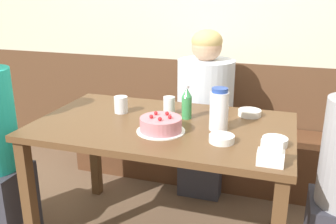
{
  "coord_description": "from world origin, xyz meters",
  "views": [
    {
      "loc": [
        0.61,
        -1.8,
        1.44
      ],
      "look_at": [
        0.01,
        0.05,
        0.79
      ],
      "focal_mm": 40.0,
      "sensor_mm": 36.0,
      "label": 1
    }
  ],
  "objects": [
    {
      "name": "bowl_rice_small",
      "position": [
        0.43,
        0.28,
        0.76
      ],
      "size": [
        0.13,
        0.13,
        0.03
      ],
      "color": "white",
      "rests_on": "dining_table"
    },
    {
      "name": "bench_seat",
      "position": [
        0.0,
        0.83,
        0.21
      ],
      "size": [
        1.94,
        0.38,
        0.42
      ],
      "color": "#56331E",
      "rests_on": "ground_plane"
    },
    {
      "name": "back_wall",
      "position": [
        0.0,
        1.05,
        1.25
      ],
      "size": [
        4.8,
        0.04,
        2.5
      ],
      "color": "brown",
      "rests_on": "ground_plane"
    },
    {
      "name": "napkin_holder",
      "position": [
        0.58,
        -0.33,
        0.78
      ],
      "size": [
        0.11,
        0.08,
        0.11
      ],
      "color": "white",
      "rests_on": "dining_table"
    },
    {
      "name": "glass_tumbler_short",
      "position": [
        -0.02,
        0.16,
        0.79
      ],
      "size": [
        0.07,
        0.07,
        0.1
      ],
      "color": "silver",
      "rests_on": "dining_table"
    },
    {
      "name": "glass_water_tall",
      "position": [
        -0.29,
        0.1,
        0.79
      ],
      "size": [
        0.08,
        0.08,
        0.1
      ],
      "color": "silver",
      "rests_on": "dining_table"
    },
    {
      "name": "dining_table",
      "position": [
        0.0,
        0.0,
        0.65
      ],
      "size": [
        1.38,
        0.83,
        0.74
      ],
      "color": "brown",
      "rests_on": "ground_plane"
    },
    {
      "name": "water_pitcher",
      "position": [
        0.3,
        0.0,
        0.85
      ],
      "size": [
        0.1,
        0.1,
        0.22
      ],
      "color": "white",
      "rests_on": "dining_table"
    },
    {
      "name": "soju_bottle",
      "position": [
        0.1,
        0.12,
        0.83
      ],
      "size": [
        0.06,
        0.06,
        0.19
      ],
      "color": "#388E4C",
      "rests_on": "dining_table"
    },
    {
      "name": "birthday_cake",
      "position": [
        0.03,
        -0.12,
        0.78
      ],
      "size": [
        0.25,
        0.25,
        0.1
      ],
      "color": "white",
      "rests_on": "dining_table"
    },
    {
      "name": "bowl_side_dish",
      "position": [
        0.35,
        -0.16,
        0.76
      ],
      "size": [
        0.12,
        0.12,
        0.04
      ],
      "color": "white",
      "rests_on": "dining_table"
    },
    {
      "name": "person_grey_tee",
      "position": [
        0.08,
        0.67,
        0.59
      ],
      "size": [
        0.39,
        0.39,
        1.18
      ],
      "rotation": [
        0.0,
        0.0,
        -1.57
      ],
      "color": "#33333D",
      "rests_on": "ground_plane"
    },
    {
      "name": "bowl_soup_white",
      "position": [
        0.59,
        -0.12,
        0.76
      ],
      "size": [
        0.12,
        0.12,
        0.04
      ],
      "color": "white",
      "rests_on": "dining_table"
    }
  ]
}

